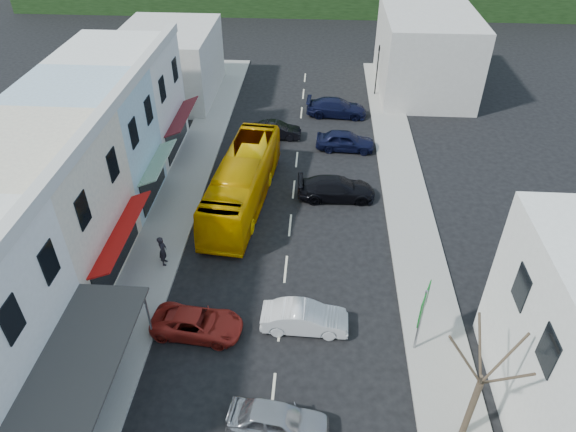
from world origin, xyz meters
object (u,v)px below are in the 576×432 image
object	(u,v)px
car_silver	(278,421)
pedestrian_left	(163,252)
bus	(243,183)
car_red	(197,322)
street_tree	(480,383)
direction_sign	(420,322)
traffic_signal	(377,71)
car_white	(305,318)

from	to	relation	value
car_silver	pedestrian_left	bearing A→B (deg)	43.97
bus	pedestrian_left	size ratio (longest dim) A/B	6.82
car_red	street_tree	size ratio (longest dim) A/B	0.66
car_red	pedestrian_left	distance (m)	5.44
direction_sign	traffic_signal	xyz separation A→B (m)	(0.19, 29.29, 0.39)
pedestrian_left	street_tree	bearing A→B (deg)	-128.70
direction_sign	traffic_signal	distance (m)	29.29
car_white	street_tree	size ratio (longest dim) A/B	0.63
car_silver	street_tree	size ratio (longest dim) A/B	0.63
bus	car_red	distance (m)	11.07
car_silver	traffic_signal	bearing A→B (deg)	-3.36
car_white	pedestrian_left	distance (m)	8.95
bus	traffic_signal	xyz separation A→B (m)	(9.79, 17.88, 0.78)
car_silver	pedestrian_left	world-z (taller)	pedestrian_left
street_tree	traffic_signal	bearing A→B (deg)	91.98
car_red	pedestrian_left	xyz separation A→B (m)	(-2.84, 4.64, 0.30)
bus	pedestrian_left	bearing A→B (deg)	-113.23
car_white	street_tree	bearing A→B (deg)	-127.32
car_white	car_red	size ratio (longest dim) A/B	0.96
bus	street_tree	xyz separation A→B (m)	(10.95, -15.61, 1.92)
traffic_signal	car_red	bearing A→B (deg)	75.70
car_white	pedestrian_left	bearing A→B (deg)	64.22
pedestrian_left	traffic_signal	bearing A→B (deg)	-35.09
car_white	traffic_signal	distance (m)	28.85
pedestrian_left	direction_sign	distance (m)	14.13
bus	car_white	world-z (taller)	bus
car_silver	direction_sign	size ratio (longest dim) A/B	1.14
traffic_signal	car_white	bearing A→B (deg)	84.94
car_white	pedestrian_left	size ratio (longest dim) A/B	2.59
bus	pedestrian_left	xyz separation A→B (m)	(-3.58, -6.37, -0.55)
car_silver	car_white	world-z (taller)	same
bus	street_tree	world-z (taller)	street_tree
direction_sign	street_tree	size ratio (longest dim) A/B	0.56
bus	car_white	bearing A→B (deg)	-61.02
car_silver	car_red	distance (m)	6.50
bus	direction_sign	size ratio (longest dim) A/B	3.00
car_white	direction_sign	world-z (taller)	direction_sign
car_white	car_silver	bearing A→B (deg)	172.38
bus	car_red	bearing A→B (deg)	-87.76
car_red	street_tree	xyz separation A→B (m)	(11.68, -4.60, 2.77)
pedestrian_left	traffic_signal	xyz separation A→B (m)	(13.36, 24.25, 1.33)
car_silver	street_tree	xyz separation A→B (m)	(7.38, 0.27, 2.77)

